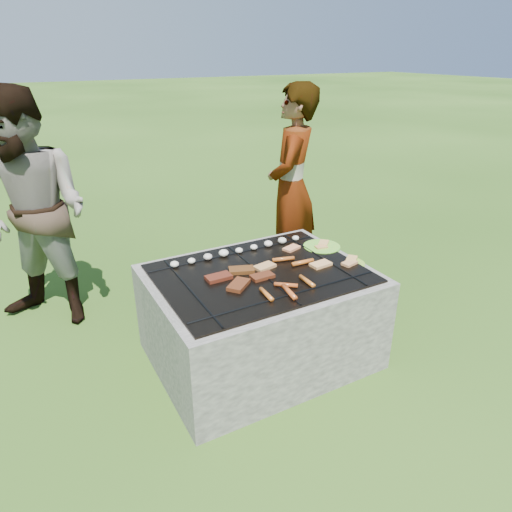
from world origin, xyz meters
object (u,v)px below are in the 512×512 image
at_px(fire_pit, 260,319).
at_px(cook, 292,188).
at_px(plate_far, 322,247).
at_px(bystander, 34,214).
at_px(plate_near, 350,263).

distance_m(fire_pit, cook, 1.27).
bearing_deg(plate_far, cook, 73.41).
bearing_deg(bystander, plate_near, 5.17).
height_order(plate_near, cook, cook).
height_order(plate_far, plate_near, same).
distance_m(fire_pit, bystander, 1.68).
relative_size(fire_pit, plate_near, 5.95).
bearing_deg(bystander, cook, 34.47).
xyz_separation_m(fire_pit, plate_near, (0.56, -0.15, 0.33)).
relative_size(plate_near, cook, 0.13).
distance_m(plate_far, plate_near, 0.30).
relative_size(fire_pit, bystander, 0.79).
height_order(plate_far, bystander, bystander).
height_order(plate_far, cook, cook).
bearing_deg(plate_far, bystander, 149.11).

